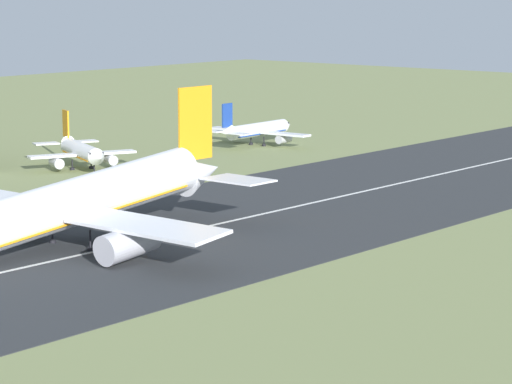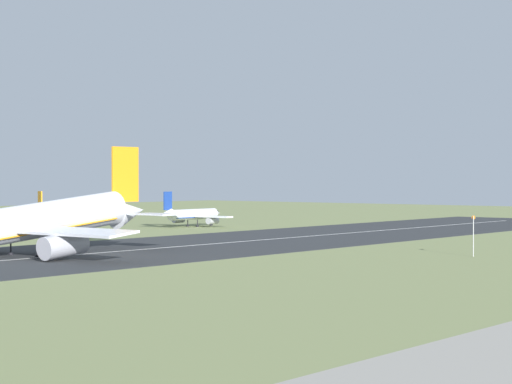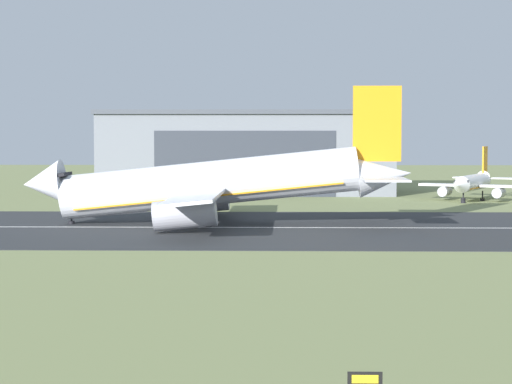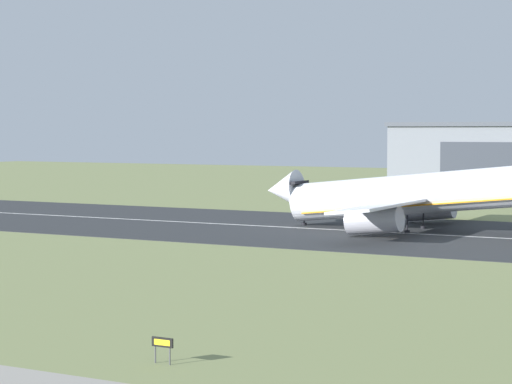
% 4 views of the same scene
% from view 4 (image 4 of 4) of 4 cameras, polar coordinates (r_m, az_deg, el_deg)
% --- Properties ---
extents(ground_plane, '(600.22, 600.22, 0.00)m').
position_cam_4_polar(ground_plane, '(88.44, 3.64, -6.24)').
color(ground_plane, '#7A8451').
extents(runway_strip, '(360.22, 50.49, 0.06)m').
position_cam_4_polar(runway_strip, '(143.23, 13.38, -2.57)').
color(runway_strip, '#2B2D30').
rests_on(runway_strip, ground_plane).
extents(runway_centreline, '(324.20, 0.70, 0.01)m').
position_cam_4_polar(runway_centreline, '(143.23, 13.38, -2.55)').
color(runway_centreline, silver).
rests_on(runway_centreline, runway_strip).
extents(airplane_landing, '(52.99, 49.46, 18.66)m').
position_cam_4_polar(airplane_landing, '(150.37, 9.37, -0.18)').
color(airplane_landing, silver).
rests_on(airplane_landing, ground_plane).
extents(runway_sign, '(1.58, 0.14, 1.73)m').
position_cam_4_polar(runway_sign, '(64.99, -5.37, -8.66)').
color(runway_sign, '#4C4C51').
rests_on(runway_sign, ground_plane).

